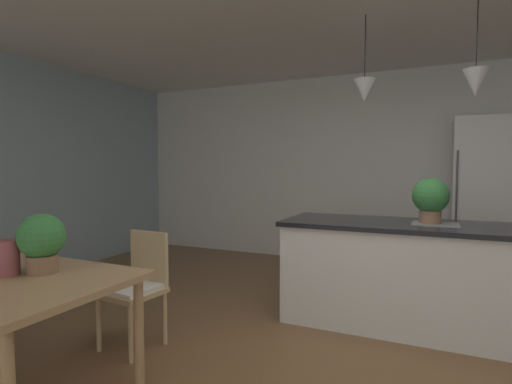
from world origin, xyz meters
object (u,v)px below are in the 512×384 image
(refrigerator, at_px, (485,201))
(potted_plant_on_island, at_px, (431,198))
(chair_far_right, at_px, (137,285))
(vase_on_dining_table, at_px, (8,258))
(potted_plant_on_table, at_px, (42,240))
(kitchen_island, at_px, (412,274))

(refrigerator, height_order, potted_plant_on_island, refrigerator)
(chair_far_right, bearing_deg, vase_on_dining_table, -104.90)
(chair_far_right, distance_m, vase_on_dining_table, 0.94)
(chair_far_right, xyz_separation_m, potted_plant_on_island, (2.03, 1.26, 0.64))
(potted_plant_on_island, relative_size, potted_plant_on_table, 1.07)
(kitchen_island, height_order, refrigerator, refrigerator)
(kitchen_island, distance_m, potted_plant_on_table, 2.85)
(potted_plant_on_island, bearing_deg, refrigerator, 72.28)
(potted_plant_on_island, xyz_separation_m, potted_plant_on_table, (-2.12, -1.97, -0.19))
(potted_plant_on_island, relative_size, vase_on_dining_table, 1.81)
(kitchen_island, distance_m, refrigerator, 2.00)
(kitchen_island, bearing_deg, chair_far_right, -146.60)
(chair_far_right, relative_size, potted_plant_on_island, 2.25)
(potted_plant_on_island, xyz_separation_m, vase_on_dining_table, (-2.25, -2.10, -0.28))
(chair_far_right, bearing_deg, potted_plant_on_island, 31.74)
(chair_far_right, height_order, refrigerator, refrigerator)
(refrigerator, xyz_separation_m, potted_plant_on_table, (-2.69, -3.77, -0.05))
(chair_far_right, relative_size, potted_plant_on_table, 2.40)
(refrigerator, relative_size, potted_plant_on_table, 5.41)
(potted_plant_on_island, bearing_deg, kitchen_island, 180.00)
(refrigerator, bearing_deg, potted_plant_on_table, -125.55)
(kitchen_island, distance_m, potted_plant_on_island, 0.67)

